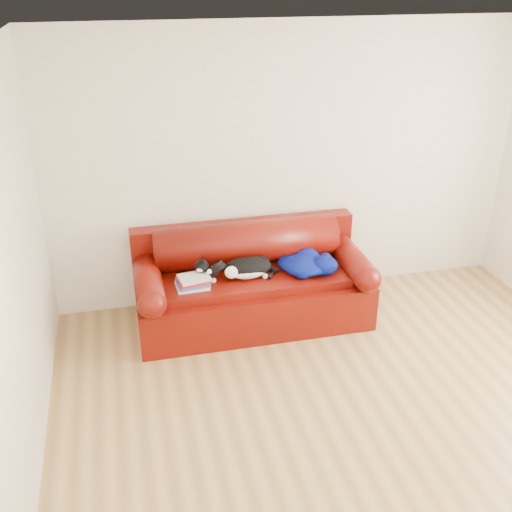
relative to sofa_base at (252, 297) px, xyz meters
The scene contains 7 objects.
ground 1.59m from the sofa_base, 72.33° to the right, with size 4.50×4.50×0.00m, color brown.
room_shell 2.14m from the sofa_base, 67.92° to the right, with size 4.52×4.02×2.61m.
sofa_base is the anchor object (origin of this frame).
sofa_back 0.39m from the sofa_base, 90.00° to the left, with size 2.10×1.01×0.88m.
book_stack 0.65m from the sofa_base, 165.47° to the right, with size 0.29×0.24×0.10m.
cat 0.36m from the sofa_base, 130.46° to the right, with size 0.63×0.33×0.22m.
blanket 0.60m from the sofa_base, ahead, with size 0.54×0.48×0.16m.
Camera 1 is at (-1.55, -3.16, 3.02)m, focal length 42.00 mm.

